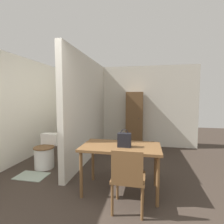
{
  "coord_description": "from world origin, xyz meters",
  "views": [
    {
      "loc": [
        0.95,
        -1.47,
        1.54
      ],
      "look_at": [
        0.23,
        2.16,
        1.23
      ],
      "focal_mm": 28.0,
      "sensor_mm": 36.0,
      "label": 1
    }
  ],
  "objects": [
    {
      "name": "wooden_cabinet",
      "position": [
        0.6,
        3.81,
        0.85
      ],
      "size": [
        0.49,
        0.47,
        1.69
      ],
      "color": "brown",
      "rests_on": "ground_plane"
    },
    {
      "name": "wall_left",
      "position": [
        -2.03,
        2.03,
        1.25
      ],
      "size": [
        0.12,
        5.05,
        2.5
      ],
      "color": "beige",
      "rests_on": "ground_plane"
    },
    {
      "name": "wooden_chair",
      "position": [
        0.73,
        0.76,
        0.49
      ],
      "size": [
        0.45,
        0.45,
        0.88
      ],
      "rotation": [
        0.0,
        0.0,
        -0.01
      ],
      "color": "brown",
      "rests_on": "ground_plane"
    },
    {
      "name": "handbag",
      "position": [
        0.62,
        1.18,
        0.88
      ],
      "size": [
        0.21,
        0.11,
        0.28
      ],
      "color": "black",
      "rests_on": "dining_table"
    },
    {
      "name": "dining_table",
      "position": [
        0.56,
        1.25,
        0.68
      ],
      "size": [
        1.25,
        0.71,
        0.76
      ],
      "color": "brown",
      "rests_on": "ground_plane"
    },
    {
      "name": "bath_mat",
      "position": [
        -1.22,
        1.45,
        0.01
      ],
      "size": [
        0.59,
        0.4,
        0.01
      ],
      "color": "#99A899",
      "rests_on": "ground_plane"
    },
    {
      "name": "partition_wall",
      "position": [
        -0.48,
        2.64,
        1.25
      ],
      "size": [
        0.12,
        2.82,
        2.5
      ],
      "color": "beige",
      "rests_on": "ground_plane"
    },
    {
      "name": "toilet",
      "position": [
        -1.22,
        1.94,
        0.3
      ],
      "size": [
        0.44,
        0.58,
        0.7
      ],
      "color": "white",
      "rests_on": "ground_plane"
    },
    {
      "name": "wall_back",
      "position": [
        0.0,
        4.11,
        1.25
      ],
      "size": [
        4.94,
        0.12,
        2.5
      ],
      "color": "beige",
      "rests_on": "ground_plane"
    }
  ]
}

